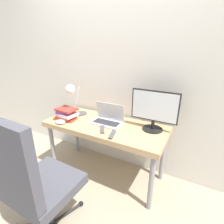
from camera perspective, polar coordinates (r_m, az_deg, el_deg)
The scene contains 11 objects.
ground_plane at distance 2.22m, azimuth -6.23°, elevation -23.59°, with size 12.00×12.00×0.00m, color tan.
wall_back at distance 2.16m, azimuth 2.55°, elevation 14.36°, with size 8.00×0.05×2.60m.
desk at distance 2.05m, azimuth -2.23°, elevation -5.72°, with size 1.41×0.60×0.70m.
laptop at distance 2.03m, azimuth -1.46°, elevation -2.35°, with size 0.36×0.21×0.23m.
monitor at distance 1.86m, azimuth 13.63°, elevation 0.88°, with size 0.49×0.22×0.43m.
desk_lamp at distance 2.15m, azimuth -12.73°, elevation 5.47°, with size 0.15×0.30×0.43m.
office_chair at distance 1.53m, azimuth -24.63°, elevation -19.43°, with size 0.62×0.64×1.15m.
book_stack at distance 2.19m, azimuth -14.74°, elevation -0.54°, with size 0.27×0.21×0.14m.
tv_remote at distance 1.77m, azimuth 0.06°, elevation -7.37°, with size 0.08×0.17×0.02m.
media_remote at distance 1.88m, azimuth -3.13°, elevation -5.69°, with size 0.12×0.16×0.02m.
game_controller at distance 2.11m, azimuth -16.55°, elevation -3.10°, with size 0.13×0.09×0.04m.
Camera 1 is at (0.93, -1.27, 1.57)m, focal length 28.00 mm.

